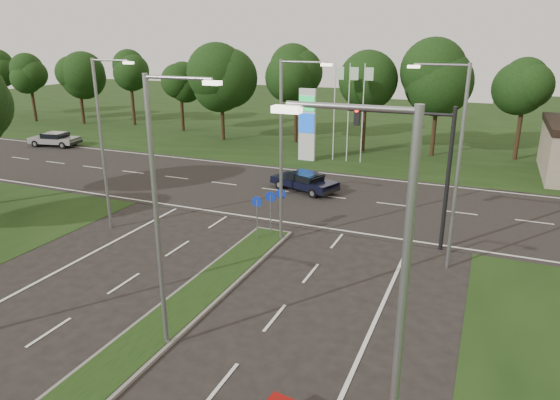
% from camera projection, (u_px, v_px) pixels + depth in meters
% --- Properties ---
extents(verge_far, '(160.00, 50.00, 0.02)m').
position_uv_depth(verge_far, '(400.00, 124.00, 60.14)').
color(verge_far, black).
rests_on(verge_far, ground).
extents(cross_road, '(160.00, 12.00, 0.02)m').
position_uv_depth(cross_road, '(317.00, 195.00, 33.02)').
color(cross_road, black).
rests_on(cross_road, ground).
extents(median_kerb, '(2.00, 26.00, 0.12)m').
position_uv_depth(median_kerb, '(108.00, 372.00, 15.49)').
color(median_kerb, slate).
rests_on(median_kerb, ground).
extents(streetlight_median_near, '(2.53, 0.22, 9.00)m').
position_uv_depth(streetlight_median_near, '(161.00, 205.00, 15.31)').
color(streetlight_median_near, gray).
rests_on(streetlight_median_near, ground).
extents(streetlight_median_far, '(2.53, 0.22, 9.00)m').
position_uv_depth(streetlight_median_far, '(285.00, 144.00, 24.06)').
color(streetlight_median_far, gray).
rests_on(streetlight_median_far, ground).
extents(streetlight_left_far, '(2.53, 0.22, 9.00)m').
position_uv_depth(streetlight_left_far, '(104.00, 137.00, 25.76)').
color(streetlight_left_far, gray).
rests_on(streetlight_left_far, ground).
extents(streetlight_right_far, '(2.53, 0.22, 9.00)m').
position_uv_depth(streetlight_right_far, '(454.00, 158.00, 21.17)').
color(streetlight_right_far, gray).
rests_on(streetlight_right_far, ground).
extents(streetlight_right_near, '(2.53, 0.22, 9.00)m').
position_uv_depth(streetlight_right_near, '(389.00, 325.00, 8.92)').
color(streetlight_right_near, gray).
rests_on(streetlight_right_near, ground).
extents(traffic_signal, '(5.10, 0.42, 7.00)m').
position_uv_depth(traffic_signal, '(421.00, 155.00, 23.65)').
color(traffic_signal, black).
rests_on(traffic_signal, ground).
extents(median_signs, '(1.16, 1.76, 2.38)m').
position_uv_depth(median_signs, '(270.00, 205.00, 25.83)').
color(median_signs, gray).
rests_on(median_signs, ground).
extents(gas_pylon, '(5.80, 1.26, 8.00)m').
position_uv_depth(gas_pylon, '(310.00, 123.00, 41.34)').
color(gas_pylon, silver).
rests_on(gas_pylon, ground).
extents(treeline_far, '(6.00, 6.00, 9.90)m').
position_uv_depth(treeline_far, '(377.00, 74.00, 44.79)').
color(treeline_far, black).
rests_on(treeline_far, ground).
extents(navy_sedan, '(4.97, 3.34, 1.27)m').
position_uv_depth(navy_sedan, '(305.00, 181.00, 33.76)').
color(navy_sedan, black).
rests_on(navy_sedan, ground).
extents(far_car_a, '(4.85, 2.71, 1.32)m').
position_uv_depth(far_car_a, '(55.00, 139.00, 47.61)').
color(far_car_a, gray).
rests_on(far_car_a, ground).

